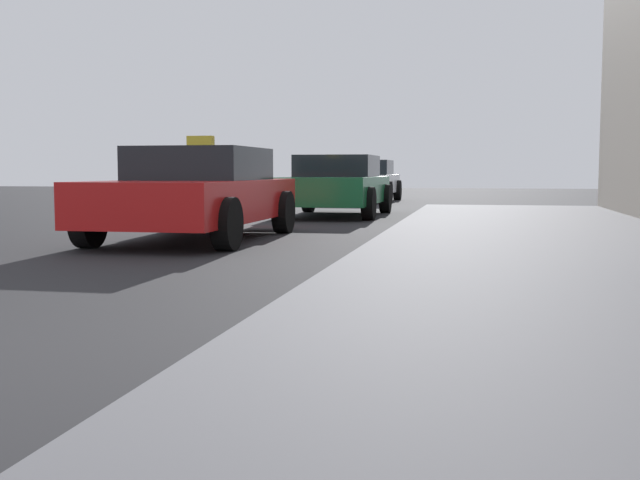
{
  "coord_description": "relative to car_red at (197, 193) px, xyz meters",
  "views": [
    {
      "loc": [
        3.24,
        -2.62,
        0.95
      ],
      "look_at": [
        2.25,
        2.17,
        0.52
      ],
      "focal_mm": 43.9,
      "sensor_mm": 36.0,
      "label": 1
    }
  ],
  "objects": [
    {
      "name": "car_white",
      "position": [
        0.29,
        13.73,
        -0.0
      ],
      "size": [
        2.04,
        4.08,
        1.43
      ],
      "rotation": [
        0.0,
        0.0,
        3.14
      ],
      "color": "white",
      "rests_on": "ground_plane"
    },
    {
      "name": "car_green",
      "position": [
        0.85,
        6.0,
        -0.0
      ],
      "size": [
        1.99,
        4.21,
        1.27
      ],
      "rotation": [
        0.0,
        0.0,
        3.14
      ],
      "color": "#196638",
      "rests_on": "ground_plane"
    },
    {
      "name": "car_red",
      "position": [
        0.0,
        0.0,
        0.0
      ],
      "size": [
        2.0,
        4.25,
        1.43
      ],
      "rotation": [
        0.0,
        0.0,
        3.14
      ],
      "color": "red",
      "rests_on": "ground_plane"
    }
  ]
}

